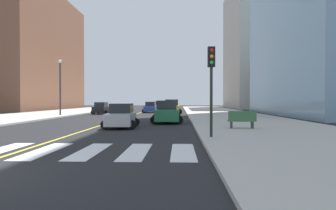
{
  "coord_description": "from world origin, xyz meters",
  "views": [
    {
      "loc": [
        6.15,
        -7.52,
        1.97
      ],
      "look_at": [
        4.69,
        31.63,
        1.35
      ],
      "focal_mm": 32.29,
      "sensor_mm": 36.0,
      "label": 1
    }
  ],
  "objects_px": {
    "car_blue_second": "(150,107)",
    "car_black_sixth": "(102,108)",
    "car_yellow_third": "(172,107)",
    "park_bench": "(242,120)",
    "car_green_fifth": "(167,112)",
    "street_lamp": "(60,82)",
    "car_silver_fourth": "(121,116)",
    "car_white_nearest": "(173,106)",
    "traffic_light_near_corner": "(211,73)",
    "car_red_seventh": "(159,105)"
  },
  "relations": [
    {
      "from": "car_white_nearest",
      "to": "car_blue_second",
      "type": "height_order",
      "value": "car_white_nearest"
    },
    {
      "from": "car_silver_fourth",
      "to": "car_green_fifth",
      "type": "relative_size",
      "value": 0.89
    },
    {
      "from": "car_green_fifth",
      "to": "car_yellow_third",
      "type": "bearing_deg",
      "value": -92.64
    },
    {
      "from": "car_green_fifth",
      "to": "street_lamp",
      "type": "height_order",
      "value": "street_lamp"
    },
    {
      "from": "car_yellow_third",
      "to": "car_white_nearest",
      "type": "bearing_deg",
      "value": -89.57
    },
    {
      "from": "car_blue_second",
      "to": "street_lamp",
      "type": "height_order",
      "value": "street_lamp"
    },
    {
      "from": "car_white_nearest",
      "to": "park_bench",
      "type": "relative_size",
      "value": 2.27
    },
    {
      "from": "car_blue_second",
      "to": "car_silver_fourth",
      "type": "bearing_deg",
      "value": 91.64
    },
    {
      "from": "car_silver_fourth",
      "to": "car_green_fifth",
      "type": "distance_m",
      "value": 5.56
    },
    {
      "from": "street_lamp",
      "to": "car_red_seventh",
      "type": "bearing_deg",
      "value": 71.47
    },
    {
      "from": "car_yellow_third",
      "to": "street_lamp",
      "type": "distance_m",
      "value": 15.27
    },
    {
      "from": "car_blue_second",
      "to": "park_bench",
      "type": "distance_m",
      "value": 29.59
    },
    {
      "from": "car_green_fifth",
      "to": "street_lamp",
      "type": "relative_size",
      "value": 0.65
    },
    {
      "from": "car_green_fifth",
      "to": "car_red_seventh",
      "type": "relative_size",
      "value": 1.14
    },
    {
      "from": "car_white_nearest",
      "to": "car_red_seventh",
      "type": "distance_m",
      "value": 12.42
    },
    {
      "from": "car_white_nearest",
      "to": "car_green_fifth",
      "type": "xyz_separation_m",
      "value": [
        0.12,
        -28.87,
        0.06
      ]
    },
    {
      "from": "car_silver_fourth",
      "to": "park_bench",
      "type": "relative_size",
      "value": 2.18
    },
    {
      "from": "car_black_sixth",
      "to": "street_lamp",
      "type": "xyz_separation_m",
      "value": [
        -3.59,
        -6.05,
        3.43
      ]
    },
    {
      "from": "car_silver_fourth",
      "to": "traffic_light_near_corner",
      "type": "bearing_deg",
      "value": 129.69
    },
    {
      "from": "car_silver_fourth",
      "to": "street_lamp",
      "type": "xyz_separation_m",
      "value": [
        -10.56,
        15.28,
        3.41
      ]
    },
    {
      "from": "car_yellow_third",
      "to": "car_silver_fourth",
      "type": "distance_m",
      "value": 21.55
    },
    {
      "from": "car_blue_second",
      "to": "park_bench",
      "type": "height_order",
      "value": "car_blue_second"
    },
    {
      "from": "car_white_nearest",
      "to": "car_silver_fourth",
      "type": "xyz_separation_m",
      "value": [
        -2.93,
        -33.52,
        -0.04
      ]
    },
    {
      "from": "car_yellow_third",
      "to": "car_black_sixth",
      "type": "bearing_deg",
      "value": -0.24
    },
    {
      "from": "car_blue_second",
      "to": "park_bench",
      "type": "xyz_separation_m",
      "value": [
        8.68,
        -28.29,
        -0.12
      ]
    },
    {
      "from": "car_blue_second",
      "to": "car_black_sixth",
      "type": "xyz_separation_m",
      "value": [
        -6.52,
        -5.24,
        -0.02
      ]
    },
    {
      "from": "car_green_fifth",
      "to": "car_black_sixth",
      "type": "relative_size",
      "value": 1.15
    },
    {
      "from": "car_white_nearest",
      "to": "car_silver_fourth",
      "type": "relative_size",
      "value": 1.04
    },
    {
      "from": "park_bench",
      "to": "car_blue_second",
      "type": "bearing_deg",
      "value": 18.32
    },
    {
      "from": "car_white_nearest",
      "to": "car_silver_fourth",
      "type": "bearing_deg",
      "value": 84.11
    },
    {
      "from": "car_white_nearest",
      "to": "street_lamp",
      "type": "xyz_separation_m",
      "value": [
        -13.49,
        -18.24,
        3.36
      ]
    },
    {
      "from": "car_silver_fourth",
      "to": "park_bench",
      "type": "height_order",
      "value": "car_silver_fourth"
    },
    {
      "from": "car_yellow_third",
      "to": "car_black_sixth",
      "type": "height_order",
      "value": "car_yellow_third"
    },
    {
      "from": "car_yellow_third",
      "to": "park_bench",
      "type": "bearing_deg",
      "value": 102.27
    },
    {
      "from": "car_blue_second",
      "to": "car_yellow_third",
      "type": "distance_m",
      "value": 6.32
    },
    {
      "from": "car_silver_fourth",
      "to": "park_bench",
      "type": "distance_m",
      "value": 8.41
    },
    {
      "from": "car_silver_fourth",
      "to": "traffic_light_near_corner",
      "type": "distance_m",
      "value": 8.97
    },
    {
      "from": "car_white_nearest",
      "to": "traffic_light_near_corner",
      "type": "distance_m",
      "value": 40.12
    },
    {
      "from": "car_silver_fourth",
      "to": "park_bench",
      "type": "bearing_deg",
      "value": 166.03
    },
    {
      "from": "car_silver_fourth",
      "to": "car_blue_second",
      "type": "bearing_deg",
      "value": -91.15
    },
    {
      "from": "car_silver_fourth",
      "to": "street_lamp",
      "type": "distance_m",
      "value": 18.88
    },
    {
      "from": "car_yellow_third",
      "to": "car_red_seventh",
      "type": "xyz_separation_m",
      "value": [
        -3.52,
        24.14,
        -0.16
      ]
    },
    {
      "from": "car_yellow_third",
      "to": "car_black_sixth",
      "type": "relative_size",
      "value": 1.21
    },
    {
      "from": "car_blue_second",
      "to": "car_yellow_third",
      "type": "relative_size",
      "value": 0.83
    },
    {
      "from": "car_silver_fourth",
      "to": "car_black_sixth",
      "type": "xyz_separation_m",
      "value": [
        -6.97,
        21.32,
        -0.02
      ]
    },
    {
      "from": "car_blue_second",
      "to": "car_black_sixth",
      "type": "height_order",
      "value": "car_blue_second"
    },
    {
      "from": "car_white_nearest",
      "to": "car_blue_second",
      "type": "xyz_separation_m",
      "value": [
        -3.38,
        -6.96,
        -0.05
      ]
    },
    {
      "from": "car_red_seventh",
      "to": "car_white_nearest",
      "type": "bearing_deg",
      "value": 105.07
    },
    {
      "from": "car_yellow_third",
      "to": "park_bench",
      "type": "distance_m",
      "value": 23.62
    },
    {
      "from": "car_white_nearest",
      "to": "traffic_light_near_corner",
      "type": "xyz_separation_m",
      "value": [
        2.81,
        -39.94,
        2.45
      ]
    }
  ]
}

